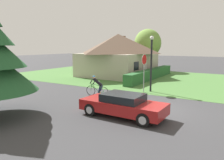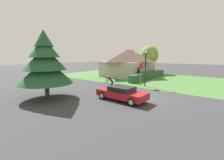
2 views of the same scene
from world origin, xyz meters
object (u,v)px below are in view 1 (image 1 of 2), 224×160
(stop_sign, at_px, (144,65))
(deciduous_tree_right, at_px, (148,43))
(sedan_left_lane, at_px, (123,105))
(cyclist, at_px, (97,86))
(street_lamp, at_px, (151,58))
(cottage_house, at_px, (118,54))

(stop_sign, distance_m, deciduous_tree_right, 15.98)
(sedan_left_lane, bearing_deg, cyclist, -38.80)
(cyclist, relative_size, street_lamp, 0.41)
(sedan_left_lane, bearing_deg, deciduous_tree_right, -70.17)
(street_lamp, height_order, deciduous_tree_right, deciduous_tree_right)
(cottage_house, distance_m, sedan_left_lane, 16.52)
(sedan_left_lane, height_order, deciduous_tree_right, deciduous_tree_right)
(cyclist, bearing_deg, deciduous_tree_right, -84.88)
(cyclist, distance_m, stop_sign, 4.05)
(sedan_left_lane, relative_size, deciduous_tree_right, 0.73)
(street_lamp, distance_m, deciduous_tree_right, 15.51)
(sedan_left_lane, bearing_deg, street_lamp, -79.77)
(sedan_left_lane, bearing_deg, stop_sign, -75.75)
(deciduous_tree_right, bearing_deg, cottage_house, 170.54)
(cyclist, height_order, deciduous_tree_right, deciduous_tree_right)
(cottage_house, bearing_deg, deciduous_tree_right, -8.83)
(cottage_house, distance_m, stop_sign, 10.54)
(cottage_house, bearing_deg, street_lamp, -134.97)
(sedan_left_lane, xyz_separation_m, street_lamp, (6.73, 1.11, 2.04))
(cottage_house, height_order, stop_sign, cottage_house)
(sedan_left_lane, bearing_deg, cottage_house, -58.57)
(stop_sign, height_order, street_lamp, street_lamp)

